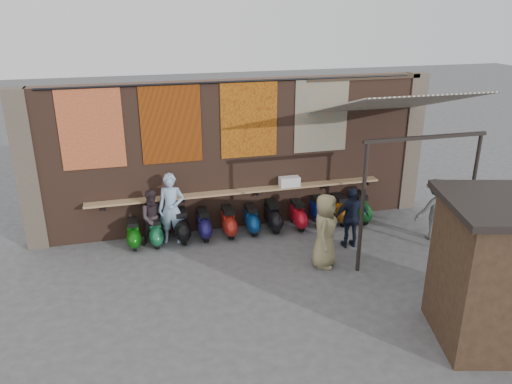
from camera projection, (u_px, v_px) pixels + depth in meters
ground at (263, 269)px, 11.62m from camera, size 70.00×70.00×0.00m
brick_wall at (236, 155)px, 13.35m from camera, size 10.00×0.40×4.00m
pier_left at (28, 171)px, 12.09m from camera, size 0.50×0.50×4.00m
pier_right at (409, 142)px, 14.60m from camera, size 0.50×0.50×4.00m
eating_counter at (240, 191)px, 13.33m from camera, size 8.00×0.32×0.05m
shelf_box at (289, 182)px, 13.58m from camera, size 0.56×0.27×0.26m
tapestry_redgold at (91, 129)px, 11.93m from camera, size 1.50×0.02×2.00m
tapestry_sun at (171, 124)px, 12.38m from camera, size 1.50×0.02×2.00m
tapestry_orange at (249, 119)px, 12.87m from camera, size 1.50×0.02×2.00m
tapestry_multi at (321, 115)px, 13.35m from camera, size 1.50×0.02×2.00m
hang_rail at (237, 82)px, 12.44m from camera, size 9.50×0.06×0.06m
scooter_stool_0 at (133, 234)px, 12.59m from camera, size 0.33×0.74×0.70m
scooter_stool_1 at (156, 232)px, 12.71m from camera, size 0.33×0.74×0.70m
scooter_stool_2 at (182, 226)px, 12.93m from camera, size 0.39×0.86×0.82m
scooter_stool_3 at (204, 225)px, 13.07m from camera, size 0.36×0.79×0.75m
scooter_stool_4 at (229, 222)px, 13.21m from camera, size 0.35×0.79×0.75m
scooter_stool_5 at (251, 220)px, 13.39m from camera, size 0.34×0.76×0.72m
scooter_stool_6 at (273, 216)px, 13.53m from camera, size 0.37×0.83×0.79m
scooter_stool_7 at (298, 215)px, 13.65m from camera, size 0.35×0.79×0.75m
scooter_stool_8 at (320, 212)px, 13.80m from camera, size 0.37×0.83×0.79m
scooter_stool_9 at (340, 210)px, 13.94m from camera, size 0.38×0.84×0.79m
scooter_stool_10 at (360, 208)px, 14.06m from camera, size 0.39×0.86×0.81m
diner_left at (171, 209)px, 12.65m from camera, size 0.77×0.61×1.86m
diner_right at (154, 218)px, 12.60m from camera, size 0.76×0.62×1.47m
shopper_navy at (351, 218)px, 12.45m from camera, size 0.95×0.43×1.59m
shopper_grey at (436, 209)px, 12.90m from camera, size 1.10×0.68×1.65m
shopper_tan at (325, 231)px, 11.50m from camera, size 0.94×1.04×1.79m
stall_sign at (496, 223)px, 9.46m from camera, size 1.17×0.35×0.50m
stall_shelf at (488, 267)px, 9.79m from camera, size 1.96×0.62×0.06m
awning_canvas at (393, 103)px, 12.02m from camera, size 3.20×3.28×0.97m
awning_ledger at (365, 78)px, 13.31m from camera, size 3.30×0.08×0.12m
awning_header at (426, 137)px, 10.83m from camera, size 3.00×0.08×0.08m
awning_post_left at (362, 209)px, 11.03m from camera, size 0.09×0.09×3.10m
awning_post_right at (471, 197)px, 11.71m from camera, size 0.09×0.09×3.10m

